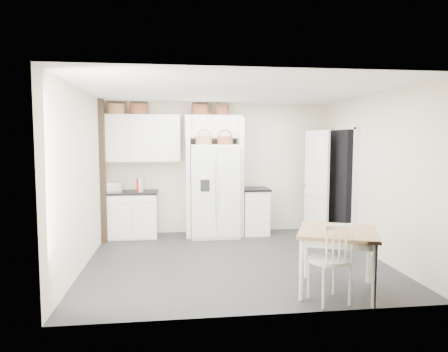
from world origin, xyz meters
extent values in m
plane|color=#242424|center=(0.00, 0.00, 0.00)|extent=(4.50, 4.50, 0.00)
plane|color=white|center=(0.00, 0.00, 2.60)|extent=(4.50, 4.50, 0.00)
plane|color=beige|center=(0.00, 2.00, 1.30)|extent=(4.50, 0.00, 4.50)
plane|color=beige|center=(-2.25, 0.00, 1.30)|extent=(0.00, 4.00, 4.00)
plane|color=beige|center=(2.25, 0.00, 1.30)|extent=(0.00, 4.00, 4.00)
cube|color=white|center=(-0.15, 1.62, 0.89)|extent=(0.92, 0.74, 1.78)
cube|color=white|center=(-1.72, 1.70, 0.42)|extent=(0.92, 0.58, 0.85)
cube|color=white|center=(0.67, 1.70, 0.44)|extent=(0.50, 0.60, 0.88)
cube|color=#8F623F|center=(1.06, -1.45, 0.38)|extent=(1.20, 1.20, 0.77)
cube|color=white|center=(0.83, -1.75, 0.49)|extent=(0.55, 0.52, 0.99)
cube|color=black|center=(-1.72, 1.70, 0.87)|extent=(0.95, 0.62, 0.04)
cube|color=black|center=(0.67, 1.70, 0.90)|extent=(0.54, 0.64, 0.04)
cube|color=silver|center=(-2.05, 1.66, 0.98)|extent=(0.29, 0.21, 0.18)
cube|color=#B20B10|center=(-1.61, 1.62, 1.01)|extent=(0.05, 0.17, 0.25)
cube|color=beige|center=(-1.55, 1.62, 1.01)|extent=(0.07, 0.17, 0.25)
cylinder|color=#A07246|center=(-2.00, 1.83, 2.45)|extent=(0.34, 0.34, 0.20)
cylinder|color=maroon|center=(-1.58, 1.83, 2.45)|extent=(0.34, 0.34, 0.20)
cylinder|color=maroon|center=(-0.40, 1.83, 2.45)|extent=(0.35, 0.35, 0.20)
cylinder|color=maroon|center=(0.03, 1.83, 2.43)|extent=(0.29, 0.29, 0.16)
cylinder|color=#A07246|center=(-0.36, 1.52, 1.86)|extent=(0.30, 0.30, 0.16)
cylinder|color=maroon|center=(0.05, 1.52, 1.86)|extent=(0.29, 0.29, 0.15)
cube|color=white|center=(-1.50, 1.83, 1.90)|extent=(1.40, 0.34, 0.90)
cube|color=white|center=(-0.15, 1.83, 2.12)|extent=(1.12, 0.34, 0.45)
cube|color=white|center=(-0.66, 1.70, 1.15)|extent=(0.08, 0.60, 2.30)
cube|color=white|center=(0.36, 1.70, 1.15)|extent=(0.08, 0.60, 2.30)
cube|color=black|center=(-2.20, 1.35, 1.30)|extent=(0.09, 0.09, 2.60)
cube|color=black|center=(2.16, 1.00, 1.02)|extent=(0.18, 0.85, 2.05)
cube|color=white|center=(1.80, 1.33, 1.02)|extent=(0.21, 0.79, 2.05)
camera|label=1|loc=(-0.92, -6.03, 1.86)|focal=32.00mm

